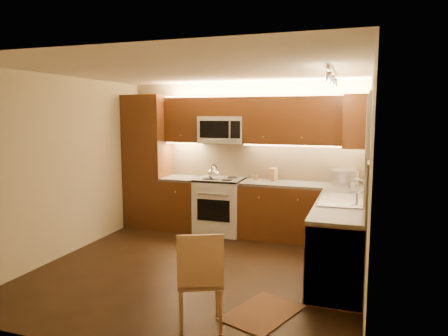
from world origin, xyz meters
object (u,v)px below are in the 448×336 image
(dining_chair, at_px, (200,278))
(toaster_oven, at_px, (343,177))
(sink, at_px, (342,195))
(microwave, at_px, (223,130))
(kettle, at_px, (214,172))
(stove, at_px, (220,206))
(soap_bottle, at_px, (352,185))
(knife_block, at_px, (273,174))

(dining_chair, bearing_deg, toaster_oven, 46.15)
(sink, bearing_deg, toaster_oven, 91.87)
(microwave, relative_size, toaster_oven, 1.95)
(kettle, bearing_deg, dining_chair, -57.80)
(stove, distance_m, sink, 2.35)
(soap_bottle, xyz_separation_m, dining_chair, (-1.26, -2.63, -0.52))
(knife_block, distance_m, soap_bottle, 1.35)
(kettle, xyz_separation_m, toaster_oven, (2.03, 0.23, -0.02))
(toaster_oven, distance_m, dining_chair, 3.36)
(soap_bottle, bearing_deg, stove, 177.31)
(stove, xyz_separation_m, soap_bottle, (2.10, -0.36, 0.53))
(kettle, bearing_deg, sink, -11.69)
(stove, distance_m, toaster_oven, 2.04)
(sink, xyz_separation_m, knife_block, (-1.14, 1.29, 0.03))
(stove, bearing_deg, toaster_oven, 3.81)
(stove, xyz_separation_m, knife_block, (0.86, 0.17, 0.54))
(soap_bottle, bearing_deg, kettle, -179.78)
(microwave, relative_size, kettle, 3.15)
(toaster_oven, height_order, soap_bottle, toaster_oven)
(kettle, bearing_deg, soap_bottle, 7.75)
(kettle, xyz_separation_m, dining_chair, (0.92, -2.90, -0.57))
(microwave, height_order, toaster_oven, microwave)
(kettle, bearing_deg, knife_block, 30.73)
(knife_block, bearing_deg, stove, -158.74)
(kettle, relative_size, toaster_oven, 0.62)
(stove, bearing_deg, soap_bottle, -9.78)
(stove, height_order, toaster_oven, toaster_oven)
(dining_chair, bearing_deg, microwave, 80.86)
(sink, xyz_separation_m, soap_bottle, (0.10, 0.76, 0.01))
(sink, bearing_deg, kettle, 153.68)
(microwave, bearing_deg, soap_bottle, -13.31)
(kettle, relative_size, soap_bottle, 1.41)
(soap_bottle, height_order, dining_chair, soap_bottle)
(microwave, distance_m, dining_chair, 3.48)
(sink, height_order, dining_chair, sink)
(microwave, height_order, knife_block, microwave)
(knife_block, bearing_deg, soap_bottle, -12.97)
(toaster_oven, bearing_deg, dining_chair, -123.96)
(stove, xyz_separation_m, kettle, (-0.07, -0.10, 0.58))
(sink, xyz_separation_m, kettle, (-2.07, 1.02, 0.07))
(sink, distance_m, kettle, 2.31)
(sink, relative_size, toaster_oven, 2.21)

